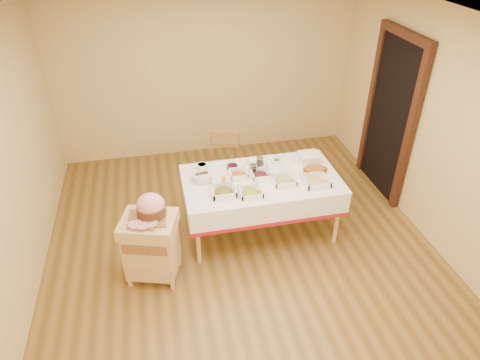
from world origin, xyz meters
name	(u,v)px	position (x,y,z in m)	size (l,w,h in m)	color
room_shell	(242,153)	(0.00, 0.00, 1.30)	(5.00, 5.00, 5.00)	brown
doorway	(391,115)	(2.20, 0.90, 1.11)	(0.09, 1.10, 2.20)	black
dining_table	(261,190)	(0.30, 0.30, 0.60)	(1.82, 1.02, 0.76)	#E3BA7D
butcher_cart	(151,244)	(-1.02, -0.22, 0.44)	(0.66, 0.60, 0.78)	#E3BA7D
dining_chair	(224,166)	(0.01, 1.12, 0.48)	(0.52, 0.50, 0.93)	#956130
ham_on_board	(150,208)	(-0.98, -0.18, 0.89)	(0.41, 0.39, 0.27)	#956130
serving_dish_a	(223,191)	(-0.19, 0.08, 0.80)	(0.27, 0.26, 0.12)	white
serving_dish_b	(250,192)	(0.10, 0.01, 0.79)	(0.24, 0.24, 0.10)	white
serving_dish_c	(284,180)	(0.52, 0.15, 0.79)	(0.26, 0.26, 0.10)	white
serving_dish_d	(316,181)	(0.87, 0.06, 0.79)	(0.28, 0.28, 0.11)	white
serving_dish_e	(238,174)	(0.05, 0.40, 0.79)	(0.21, 0.20, 0.10)	white
serving_dish_f	(261,175)	(0.30, 0.32, 0.79)	(0.24, 0.23, 0.11)	white
small_bowl_left	(202,166)	(-0.34, 0.67, 0.79)	(0.13, 0.13, 0.06)	white
small_bowl_mid	(232,167)	(0.01, 0.57, 0.79)	(0.13, 0.13, 0.06)	navy
small_bowl_right	(277,161)	(0.57, 0.59, 0.79)	(0.10, 0.10, 0.05)	white
bowl_white_imported	(253,162)	(0.29, 0.65, 0.78)	(0.17, 0.17, 0.04)	white
bowl_small_imported	(299,158)	(0.87, 0.61, 0.78)	(0.16, 0.16, 0.05)	white
preserve_jar_left	(253,169)	(0.24, 0.44, 0.81)	(0.09, 0.09, 0.11)	silver
preserve_jar_right	(260,162)	(0.35, 0.57, 0.81)	(0.09, 0.09, 0.12)	silver
mustard_bottle	(224,181)	(-0.16, 0.22, 0.84)	(0.05, 0.05, 0.17)	yellow
bread_basket	(202,177)	(-0.38, 0.40, 0.80)	(0.24, 0.24, 0.10)	silver
plate_stack	(309,157)	(0.97, 0.56, 0.81)	(0.23, 0.23, 0.10)	white
brass_platter	(315,170)	(0.97, 0.32, 0.78)	(0.30, 0.22, 0.04)	gold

